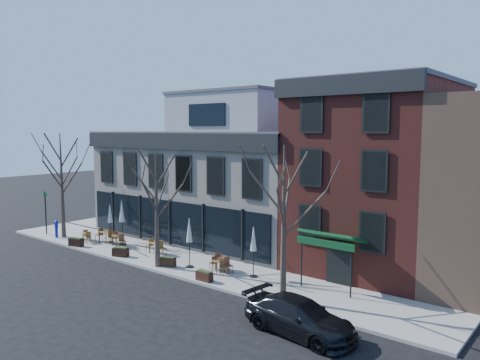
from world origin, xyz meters
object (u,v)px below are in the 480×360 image
Objects in this scene: cafe_set_0 at (87,236)px; umbrella_0 at (110,216)px; parked_sedan at (299,317)px; call_box at (56,228)px.

umbrella_0 is (1.55, 0.96, 1.57)m from cafe_set_0.
parked_sedan is 3.16× the size of cafe_set_0.
cafe_set_0 is (2.98, 0.67, -0.30)m from call_box.
umbrella_0 reaches higher than call_box.
umbrella_0 is (-18.64, 4.32, 1.41)m from parked_sedan.
call_box is 3.07m from cafe_set_0.
call_box is 0.86× the size of cafe_set_0.
parked_sedan is at bearing -6.61° from call_box.
cafe_set_0 is at bearing -148.09° from umbrella_0.
cafe_set_0 is 0.56× the size of umbrella_0.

